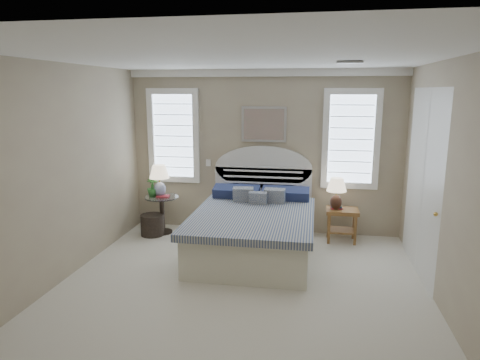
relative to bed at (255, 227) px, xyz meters
name	(u,v)px	position (x,y,z in m)	size (l,w,h in m)	color
floor	(237,297)	(0.00, -1.46, -0.39)	(4.50, 5.00, 0.01)	beige
ceiling	(236,57)	(0.00, -1.46, 2.31)	(4.50, 5.00, 0.01)	white
wall_back	(264,152)	(0.00, 1.04, 0.96)	(4.50, 0.02, 2.70)	tan
wall_left	(51,177)	(-2.25, -1.46, 0.96)	(0.02, 5.00, 2.70)	tan
wall_right	(455,192)	(2.25, -1.46, 0.96)	(0.02, 5.00, 2.70)	tan
crown_molding	(264,73)	(0.00, 1.00, 2.25)	(4.50, 0.08, 0.12)	white
hvac_vent	(349,63)	(1.20, -0.66, 2.29)	(0.30, 0.20, 0.02)	#B2B2B2
switch_plate	(208,163)	(-0.95, 1.03, 0.76)	(0.08, 0.01, 0.12)	white
window_left	(174,136)	(-1.55, 1.02, 1.21)	(0.90, 0.06, 1.60)	silver
window_right	(351,139)	(1.40, 1.02, 1.21)	(0.90, 0.06, 1.60)	silver
painting	(264,124)	(0.00, 1.00, 1.43)	(0.74, 0.04, 0.58)	silver
closet_door	(423,182)	(2.23, -0.26, 0.81)	(0.02, 1.80, 2.40)	silver
bed	(255,227)	(0.00, 0.00, 0.00)	(1.72, 2.28, 1.47)	silver
side_table_left	(162,211)	(-1.65, 0.59, 0.00)	(0.56, 0.56, 0.63)	black
nightstand_right	(342,218)	(1.30, 0.69, 0.00)	(0.50, 0.40, 0.53)	brown
floor_pot	(152,225)	(-1.78, 0.45, -0.21)	(0.38, 0.38, 0.35)	black
lamp_left	(159,177)	(-1.68, 0.61, 0.57)	(0.40, 0.40, 0.54)	silver
lamp_right	(336,190)	(1.19, 0.67, 0.45)	(0.40, 0.40, 0.51)	black
potted_plant	(153,187)	(-1.79, 0.58, 0.41)	(0.19, 0.19, 0.33)	#2A6A2F
books_left	(163,196)	(-1.61, 0.56, 0.26)	(0.23, 0.19, 0.03)	maroon
books_right	(336,207)	(1.21, 0.70, 0.18)	(0.18, 0.13, 0.07)	maroon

